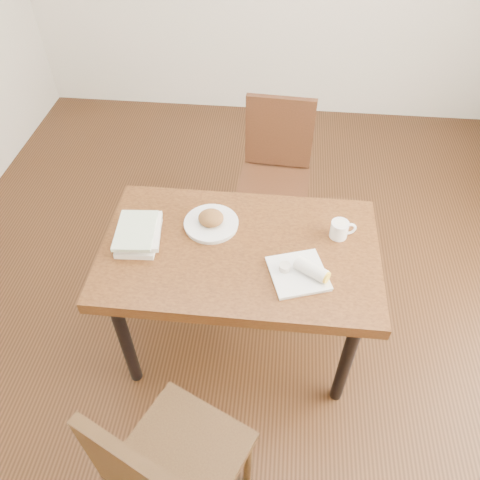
# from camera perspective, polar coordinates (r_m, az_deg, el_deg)

# --- Properties ---
(ground) EXTENTS (4.00, 5.00, 0.01)m
(ground) POSITION_cam_1_polar(r_m,az_deg,el_deg) (2.68, -0.00, -12.07)
(ground) COLOR #472814
(ground) RESTS_ON ground
(room_walls) EXTENTS (4.02, 5.02, 2.80)m
(room_walls) POSITION_cam_1_polar(r_m,az_deg,el_deg) (1.56, -0.00, 21.82)
(room_walls) COLOR silver
(room_walls) RESTS_ON ground
(table) EXTENTS (1.24, 0.75, 0.75)m
(table) POSITION_cam_1_polar(r_m,az_deg,el_deg) (2.14, -0.00, -2.54)
(table) COLOR brown
(table) RESTS_ON ground
(chair_near) EXTENTS (0.56, 0.56, 0.95)m
(chair_near) POSITION_cam_1_polar(r_m,az_deg,el_deg) (1.83, -8.96, -25.83)
(chair_near) COLOR #432E13
(chair_near) RESTS_ON ground
(chair_far) EXTENTS (0.45, 0.45, 0.95)m
(chair_far) POSITION_cam_1_polar(r_m,az_deg,el_deg) (2.86, 4.36, 8.77)
(chair_far) COLOR #492514
(chair_far) RESTS_ON ground
(plate_scone) EXTENTS (0.25, 0.25, 0.08)m
(plate_scone) POSITION_cam_1_polar(r_m,az_deg,el_deg) (2.17, -3.54, 2.25)
(plate_scone) COLOR white
(plate_scone) RESTS_ON table
(coffee_mug) EXTENTS (0.12, 0.08, 0.08)m
(coffee_mug) POSITION_cam_1_polar(r_m,az_deg,el_deg) (2.15, 12.10, 1.31)
(coffee_mug) COLOR white
(coffee_mug) RESTS_ON table
(plate_burrito) EXTENTS (0.29, 0.29, 0.08)m
(plate_burrito) POSITION_cam_1_polar(r_m,az_deg,el_deg) (1.97, 7.59, -3.90)
(plate_burrito) COLOR white
(plate_burrito) RESTS_ON table
(book_stack) EXTENTS (0.22, 0.28, 0.07)m
(book_stack) POSITION_cam_1_polar(r_m,az_deg,el_deg) (2.14, -12.22, 0.78)
(book_stack) COLOR white
(book_stack) RESTS_ON table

